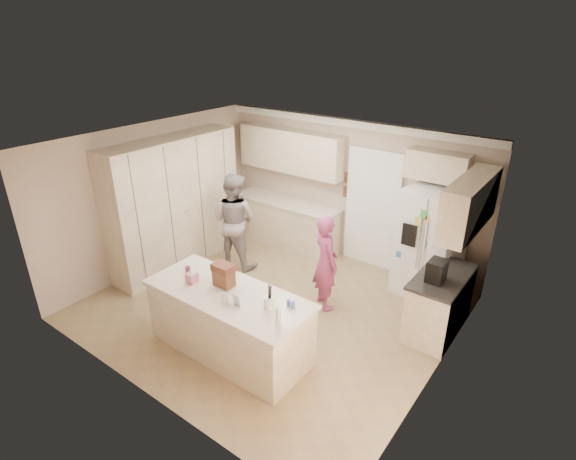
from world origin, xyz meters
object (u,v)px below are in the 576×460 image
Objects in this scene: refrigerator at (430,245)px; teen_boy at (234,221)px; tissue_box at (192,278)px; dollhouse_body at (224,278)px; utensil_crock at (269,303)px; island_base at (230,323)px; coffee_maker at (437,271)px; teen_girl at (326,262)px.

teen_boy is (-3.17, -1.10, -0.02)m from refrigerator.
tissue_box is (-2.13, -3.04, 0.10)m from refrigerator.
refrigerator reaches higher than teen_boy.
dollhouse_body is (-1.73, -2.84, 0.14)m from refrigerator.
island_base is at bearing -175.60° from utensil_crock.
coffee_maker is 0.17× the size of teen_boy.
utensil_crock is 0.09× the size of teen_boy.
tissue_box is 0.09× the size of teen_girl.
coffee_maker is 0.20× the size of teen_girl.
utensil_crock reaches higher than tissue_box.
refrigerator is at bearing 54.92° from tissue_box.
coffee_maker is at bearing 42.83° from island_base.
island_base is at bearing -137.17° from coffee_maker.
island_base is (-1.58, -2.94, -0.46)m from refrigerator.
teen_boy reaches higher than dollhouse_body.
utensil_crock is 1.07× the size of tissue_box.
refrigerator is 1.15m from coffee_maker.
coffee_maker is (0.47, -1.04, 0.17)m from refrigerator.
island_base is 1.25× the size of teen_boy.
coffee_maker is at bearing 37.57° from tissue_box.
teen_boy is (-1.59, 1.84, 0.44)m from island_base.
teen_girl is (0.59, 1.58, -0.27)m from dollhouse_body.
utensil_crock is (-0.93, -2.89, 0.10)m from refrigerator.
teen_girl is (-1.61, -0.22, -0.30)m from coffee_maker.
utensil_crock is 0.58× the size of dollhouse_body.
tissue_box is at bearing 94.52° from teen_girl.
refrigerator is 3.04m from utensil_crock.
tissue_box is at bearing -115.10° from refrigerator.
coffee_maker is 0.14× the size of island_base.
coffee_maker is 2.14× the size of tissue_box.
utensil_crock is 0.10× the size of teen_girl.
teen_girl reaches higher than coffee_maker.
coffee_maker reaches higher than tissue_box.
island_base is at bearing 10.30° from tissue_box.
teen_girl is (-1.14, -1.26, -0.13)m from refrigerator.
refrigerator reaches higher than utensil_crock.
refrigerator is 6.00× the size of coffee_maker.
dollhouse_body is (-0.80, 0.05, 0.04)m from utensil_crock.
refrigerator is 12.86× the size of tissue_box.
coffee_maker is 2.84m from dollhouse_body.
coffee_maker reaches higher than utensil_crock.
utensil_crock is at bearing -97.95° from refrigerator.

